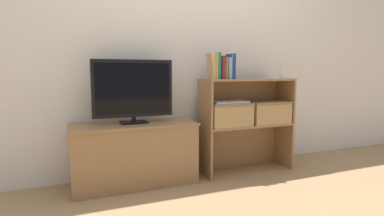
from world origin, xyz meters
TOP-DOWN VIEW (x-y plane):
  - ground_plane at (0.00, 0.00)m, footprint 16.00×16.00m
  - wall_back at (0.00, 0.44)m, footprint 10.00×0.05m
  - tv_stand at (-0.50, 0.20)m, footprint 1.03×0.43m
  - tv at (-0.50, 0.20)m, footprint 0.66×0.14m
  - bookshelf_lower_tier at (0.56, 0.21)m, footprint 0.89×0.30m
  - bookshelf_upper_tier at (0.56, 0.21)m, footprint 0.89×0.30m
  - book_tan at (0.16, 0.10)m, footprint 0.03×0.14m
  - book_mustard at (0.19, 0.10)m, footprint 0.02×0.13m
  - book_teal at (0.21, 0.10)m, footprint 0.03×0.12m
  - book_maroon at (0.25, 0.10)m, footprint 0.03×0.15m
  - book_olive at (0.28, 0.10)m, footprint 0.02×0.13m
  - book_skyblue at (0.32, 0.10)m, footprint 0.03×0.13m
  - book_navy at (0.35, 0.10)m, footprint 0.02×0.15m
  - baby_monitor at (0.95, 0.15)m, footprint 0.05×0.03m
  - storage_basket_left at (0.35, 0.14)m, footprint 0.41×0.27m
  - storage_basket_right at (0.78, 0.14)m, footprint 0.41×0.27m
  - laptop at (0.35, 0.14)m, footprint 0.34×0.22m

SIDE VIEW (x-z plane):
  - ground_plane at x=0.00m, z-range 0.00..0.00m
  - tv_stand at x=-0.50m, z-range 0.00..0.52m
  - bookshelf_lower_tier at x=0.56m, z-range 0.06..0.52m
  - storage_basket_left at x=0.35m, z-range 0.47..0.68m
  - storage_basket_right at x=0.78m, z-range 0.47..0.68m
  - laptop at x=0.35m, z-range 0.67..0.69m
  - bookshelf_upper_tier at x=0.56m, z-range 0.52..0.95m
  - tv at x=-0.50m, z-range 0.54..1.07m
  - baby_monitor at x=0.95m, z-range 0.88..0.99m
  - book_skyblue at x=0.32m, z-range 0.89..1.08m
  - book_olive at x=0.28m, z-range 0.89..1.08m
  - book_maroon at x=0.25m, z-range 0.89..1.09m
  - book_mustard at x=0.19m, z-range 0.89..1.11m
  - book_navy at x=0.35m, z-range 0.89..1.11m
  - book_tan at x=0.16m, z-range 0.89..1.12m
  - book_teal at x=0.21m, z-range 0.89..1.12m
  - wall_back at x=0.00m, z-range 0.00..2.40m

